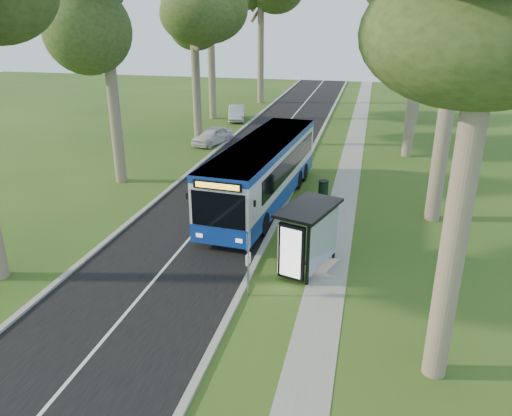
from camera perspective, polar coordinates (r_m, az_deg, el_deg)
The scene contains 14 objects.
ground at distance 21.26m, azimuth 0.38°, elevation -5.54°, with size 120.00×120.00×0.00m, color #284B17.
road at distance 31.03m, azimuth -1.83°, elevation 3.32°, with size 7.00×100.00×0.02m, color black.
kerb_east at distance 30.34m, azimuth 4.57°, elevation 2.93°, with size 0.25×100.00×0.12m, color #9E9B93.
kerb_west at distance 32.07m, azimuth -7.90°, elevation 3.82°, with size 0.25×100.00×0.12m, color #9E9B93.
centre_line at distance 31.03m, azimuth -1.83°, elevation 3.34°, with size 0.12×100.00×0.01m, color white.
footpath at distance 30.09m, azimuth 10.23°, elevation 2.40°, with size 1.50×100.00×0.02m, color gray.
bus at distance 26.47m, azimuth 0.83°, elevation 4.09°, with size 3.72×13.00×3.40m.
bus_stop_sign at distance 17.74m, azimuth -0.91°, elevation -5.53°, with size 0.13×0.36×2.57m.
bus_shelter at distance 19.31m, azimuth 6.25°, elevation -2.44°, with size 2.53×3.45×2.65m.
litter_bin at distance 27.87m, azimuth 7.69°, elevation 2.11°, with size 0.58×0.58×1.02m.
car_white at distance 39.60m, azimuth -4.99°, elevation 8.23°, with size 1.59×3.94×1.34m, color silver.
car_silver at distance 48.72m, azimuth -2.22°, elevation 10.80°, with size 1.45×4.16×1.37m, color #ACAFB3.
tree_west_c at distance 38.80m, azimuth -7.21°, elevation 21.72°, with size 5.20×5.20×13.42m.
tree_east_d at distance 48.64m, azimuth 18.90°, elevation 20.41°, with size 5.20×5.20×13.07m.
Camera 1 is at (4.18, -18.49, 9.63)m, focal length 35.00 mm.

